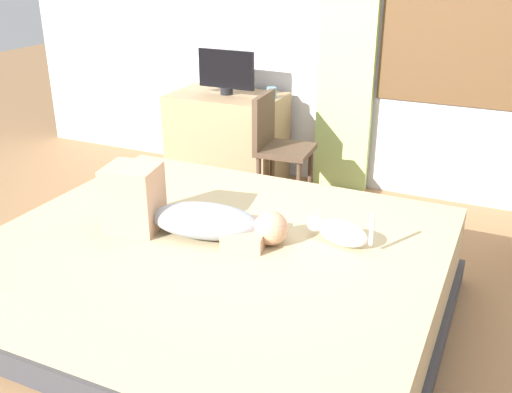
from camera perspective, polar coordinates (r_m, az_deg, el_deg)
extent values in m
plane|color=olive|center=(3.03, -2.32, -13.68)|extent=(16.00, 16.00, 0.00)
cube|color=silver|center=(4.62, 11.27, 18.21)|extent=(6.40, 0.12, 2.90)
cube|color=brown|center=(4.44, 20.24, 16.66)|extent=(1.19, 0.02, 1.32)
cube|color=white|center=(4.44, 20.24, 16.65)|extent=(1.11, 0.02, 1.24)
cube|color=#38383D|center=(3.18, -3.21, -10.25)|extent=(2.26, 1.77, 0.14)
cube|color=tan|center=(3.05, -3.31, -6.52)|extent=(2.20, 1.72, 0.33)
ellipsoid|color=#8C939E|center=(2.92, -5.04, -2.38)|extent=(0.60, 0.36, 0.17)
sphere|color=tan|center=(2.84, 1.48, -3.12)|extent=(0.17, 0.17, 0.17)
cube|color=tan|center=(3.03, -11.91, -0.13)|extent=(0.30, 0.28, 0.34)
cube|color=tan|center=(2.89, -0.86, -3.66)|extent=(0.25, 0.31, 0.08)
ellipsoid|color=silver|center=(2.87, 8.49, -3.58)|extent=(0.28, 0.16, 0.13)
sphere|color=silver|center=(2.93, 5.83, -2.62)|extent=(0.08, 0.08, 0.08)
cylinder|color=silver|center=(2.78, 11.29, -3.17)|extent=(0.03, 0.03, 0.16)
cube|color=#997A56|center=(4.82, -2.82, 5.69)|extent=(0.90, 0.56, 0.74)
cylinder|color=black|center=(4.72, -2.90, 10.27)|extent=(0.10, 0.10, 0.05)
cube|color=black|center=(4.68, -2.94, 12.36)|extent=(0.48, 0.04, 0.30)
cylinder|color=teal|center=(4.58, 1.53, 10.11)|extent=(0.08, 0.08, 0.09)
cylinder|color=#4C3828|center=(4.44, 5.32, 1.98)|extent=(0.04, 0.04, 0.44)
cylinder|color=#4C3828|center=(4.17, 4.18, 0.57)|extent=(0.04, 0.04, 0.44)
cylinder|color=#4C3828|center=(4.52, 1.61, 2.48)|extent=(0.04, 0.04, 0.44)
cylinder|color=#4C3828|center=(4.25, 0.26, 1.13)|extent=(0.04, 0.04, 0.44)
cube|color=#4C3828|center=(4.26, 2.91, 4.57)|extent=(0.41, 0.41, 0.04)
cube|color=#4C3828|center=(4.25, 0.76, 7.52)|extent=(0.07, 0.38, 0.38)
cube|color=#ADCC75|center=(4.56, 9.06, 15.83)|extent=(0.44, 0.06, 2.51)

